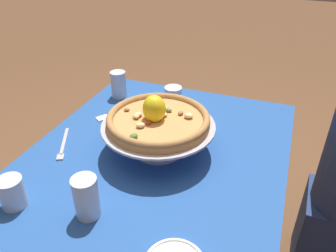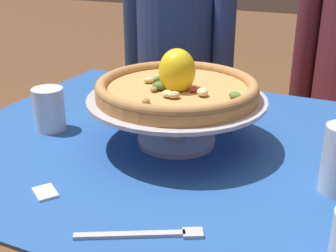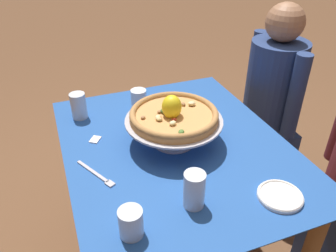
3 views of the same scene
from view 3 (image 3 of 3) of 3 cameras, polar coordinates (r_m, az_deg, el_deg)
The scene contains 11 objects.
dining_table at distance 1.45m, azimuth 1.28°, elevation -6.99°, with size 1.09×0.89×0.74m.
pizza_stand at distance 1.35m, azimuth 0.86°, elevation 0.10°, with size 0.39×0.39×0.11m.
pizza at distance 1.32m, azimuth 0.85°, elevation 1.98°, with size 0.35×0.35×0.11m.
water_glass_front_left at distance 1.59m, azimuth -14.91°, elevation 3.12°, with size 0.07×0.07×0.12m.
water_glass_side_left at distance 1.61m, azimuth -4.97°, elevation 4.21°, with size 0.07×0.07×0.10m.
water_glass_side_right at distance 1.09m, azimuth 4.45°, elevation -11.09°, with size 0.07×0.07×0.13m.
water_glass_front_right at distance 1.02m, azimuth -6.30°, elevation -16.26°, with size 0.07×0.07×0.09m.
side_plate at distance 1.20m, azimuth 18.50°, elevation -11.16°, with size 0.15×0.15×0.02m.
dinner_fork at distance 1.26m, azimuth -11.95°, elevation -8.08°, with size 0.19×0.11×0.01m.
sugar_packet at distance 1.44m, azimuth -12.26°, elevation -2.26°, with size 0.05×0.04×0.01m, color white.
diner_left at distance 2.05m, azimuth 16.65°, elevation 2.14°, with size 0.46×0.33×1.18m.
Camera 3 is at (1.03, -0.43, 1.55)m, focal length 35.90 mm.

